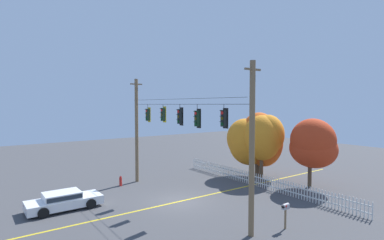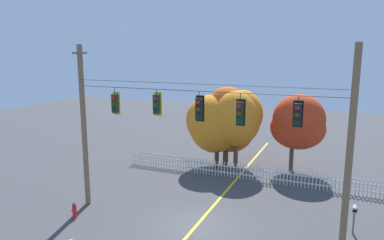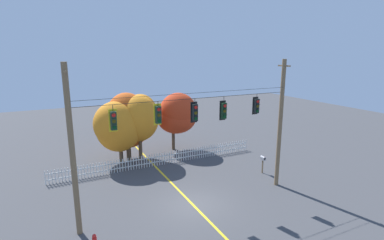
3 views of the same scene
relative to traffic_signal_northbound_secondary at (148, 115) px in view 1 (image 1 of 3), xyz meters
The scene contains 16 objects.
ground 7.54m from the traffic_signal_northbound_secondary, ahead, with size 80.00×80.00×0.00m, color #424244.
lane_centerline_stripe 7.54m from the traffic_signal_northbound_secondary, ahead, with size 0.16×36.00×0.01m, color gold.
signal_support_span 4.83m from the traffic_signal_northbound_secondary, ahead, with size 13.80×1.10×9.00m.
traffic_signal_northbound_secondary is the anchor object (origin of this frame).
traffic_signal_northbound_primary 2.46m from the traffic_signal_northbound_secondary, ahead, with size 0.43×0.38×1.36m.
traffic_signal_southbound_primary 4.74m from the traffic_signal_northbound_secondary, ahead, with size 0.43×0.38×1.46m.
traffic_signal_eastbound_side 6.73m from the traffic_signal_northbound_secondary, ahead, with size 0.43×0.38×1.52m.
traffic_signal_westbound_side 9.25m from the traffic_signal_northbound_secondary, ahead, with size 0.43×0.38×1.38m.
white_picket_fence 10.49m from the traffic_signal_northbound_secondary, 54.80° to the left, with size 17.85×0.06×1.08m.
autumn_maple_near_fence 9.91m from the traffic_signal_northbound_secondary, 77.25° to the left, with size 4.10×3.67×5.46m.
autumn_maple_mid 10.69m from the traffic_signal_northbound_secondary, 72.39° to the left, with size 3.93×3.37×6.06m.
autumn_oak_far_east 10.46m from the traffic_signal_northbound_secondary, 66.71° to the left, with size 3.60×3.34×5.88m.
autumn_maple_far_west 13.52m from the traffic_signal_northbound_secondary, 52.20° to the left, with size 3.89×3.28×5.67m.
parked_car 8.89m from the traffic_signal_northbound_secondary, 77.12° to the right, with size 2.02×4.58×1.15m.
fire_hydrant 6.03m from the traffic_signal_northbound_secondary, 132.24° to the right, with size 0.38×0.22×0.83m.
roadside_mailbox 12.99m from the traffic_signal_northbound_secondary, 10.26° to the left, with size 0.25×0.44×1.41m.
Camera 1 is at (17.31, -11.35, 6.78)m, focal length 28.13 mm.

